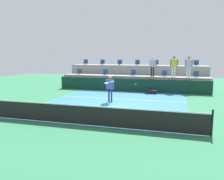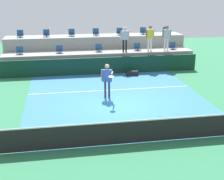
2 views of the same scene
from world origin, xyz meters
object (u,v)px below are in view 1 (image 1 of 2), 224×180
(stadium_chair_lower_far_left, at_px, (79,72))
(stadium_chair_upper_center, at_px, (137,63))
(stadium_chair_upper_far_left, at_px, (86,62))
(stadium_chair_lower_left, at_px, (105,73))
(stadium_chair_upper_mid_left, at_px, (120,63))
(spectator_in_grey, at_px, (189,64))
(stadium_chair_upper_right, at_px, (176,63))
(stadium_chair_lower_right, at_px, (164,74))
(tennis_player, at_px, (110,86))
(stadium_chair_lower_far_right, at_px, (196,75))
(tennis_ball, at_px, (136,84))
(stadium_chair_upper_mid_right, at_px, (156,63))
(stadium_chair_upper_far_right, at_px, (196,64))
(stadium_chair_lower_center, at_px, (133,73))
(spectator_in_white, at_px, (174,64))
(stadium_chair_upper_left, at_px, (102,63))
(spectator_leaning_on_rail, at_px, (153,65))

(stadium_chair_lower_far_left, xyz_separation_m, stadium_chair_upper_center, (5.30, 1.80, 0.85))
(stadium_chair_upper_far_left, bearing_deg, stadium_chair_lower_left, -33.99)
(stadium_chair_upper_mid_left, xyz_separation_m, spectator_in_grey, (6.41, -2.18, -0.00))
(stadium_chair_upper_right, xyz_separation_m, spectator_in_grey, (1.07, -2.18, -0.00))
(stadium_chair_lower_right, relative_size, tennis_player, 0.29)
(stadium_chair_lower_far_right, distance_m, tennis_ball, 8.72)
(tennis_player, bearing_deg, spectator_in_grey, 48.52)
(stadium_chair_lower_right, distance_m, stadium_chair_upper_center, 3.34)
(stadium_chair_upper_far_left, height_order, tennis_player, stadium_chair_upper_far_left)
(stadium_chair_lower_right, distance_m, stadium_chair_upper_mid_right, 2.19)
(stadium_chair_upper_far_left, height_order, stadium_chair_upper_far_right, same)
(stadium_chair_upper_far_left, bearing_deg, stadium_chair_upper_far_right, 0.00)
(stadium_chair_lower_center, relative_size, tennis_player, 0.29)
(stadium_chair_upper_far_right, relative_size, spectator_in_grey, 0.30)
(stadium_chair_lower_left, relative_size, spectator_in_white, 0.29)
(stadium_chair_lower_right, relative_size, spectator_in_grey, 0.30)
(stadium_chair_upper_center, xyz_separation_m, tennis_ball, (1.60, -9.71, -0.81))
(stadium_chair_upper_left, xyz_separation_m, tennis_player, (3.14, -7.91, -1.21))
(stadium_chair_lower_far_right, relative_size, stadium_chair_upper_far_left, 1.00)
(stadium_chair_upper_left, xyz_separation_m, spectator_leaning_on_rail, (5.26, -2.18, -0.04))
(stadium_chair_upper_mid_left, bearing_deg, spectator_leaning_on_rail, -32.24)
(stadium_chair_upper_right, bearing_deg, spectator_leaning_on_rail, -130.66)
(stadium_chair_upper_center, height_order, spectator_in_grey, spectator_in_grey)
(tennis_ball, bearing_deg, stadium_chair_lower_center, 101.71)
(stadium_chair_upper_far_left, height_order, stadium_chair_upper_mid_left, same)
(stadium_chair_lower_left, bearing_deg, stadium_chair_upper_right, 15.99)
(stadium_chair_lower_center, bearing_deg, spectator_in_grey, -4.68)
(stadium_chair_lower_far_left, height_order, tennis_ball, stadium_chair_lower_far_left)
(stadium_chair_lower_far_left, xyz_separation_m, stadium_chair_upper_far_right, (10.66, 1.80, 0.85))
(stadium_chair_upper_far_left, bearing_deg, stadium_chair_lower_right, -12.58)
(stadium_chair_lower_far_right, bearing_deg, stadium_chair_lower_center, 180.00)
(stadium_chair_lower_far_left, height_order, stadium_chair_lower_right, same)
(stadium_chair_lower_right, bearing_deg, stadium_chair_upper_center, 146.17)
(stadium_chair_lower_far_left, height_order, stadium_chair_upper_right, stadium_chair_upper_right)
(stadium_chair_lower_far_right, relative_size, stadium_chair_upper_right, 1.00)
(stadium_chair_lower_right, relative_size, spectator_leaning_on_rail, 0.31)
(stadium_chair_lower_far_left, distance_m, stadium_chair_upper_mid_left, 4.05)
(stadium_chair_lower_far_left, distance_m, stadium_chair_upper_mid_right, 7.35)
(stadium_chair_upper_mid_right, distance_m, tennis_player, 8.30)
(stadium_chair_upper_center, height_order, spectator_in_white, spectator_in_white)
(spectator_in_white, bearing_deg, stadium_chair_upper_center, 147.71)
(stadium_chair_lower_far_right, relative_size, spectator_in_white, 0.29)
(stadium_chair_lower_far_right, height_order, stadium_chair_upper_right, stadium_chair_upper_right)
(stadium_chair_lower_left, xyz_separation_m, stadium_chair_upper_mid_right, (4.48, 1.80, 0.85))
(stadium_chair_upper_center, relative_size, spectator_leaning_on_rail, 0.31)
(stadium_chair_upper_far_right, bearing_deg, tennis_player, -126.15)
(stadium_chair_upper_mid_left, bearing_deg, stadium_chair_upper_far_left, 180.00)
(spectator_in_grey, bearing_deg, stadium_chair_upper_right, 116.14)
(stadium_chair_upper_mid_left, distance_m, tennis_ball, 10.31)
(stadium_chair_upper_mid_left, bearing_deg, stadium_chair_upper_left, 180.00)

